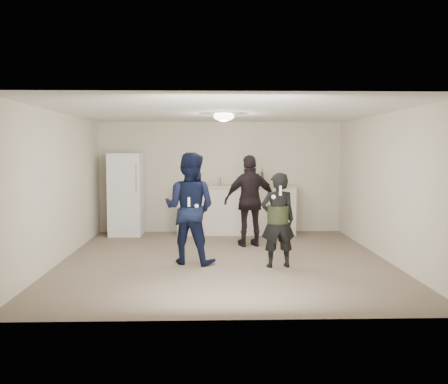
{
  "coord_description": "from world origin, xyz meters",
  "views": [
    {
      "loc": [
        -0.26,
        -8.36,
        1.88
      ],
      "look_at": [
        0.0,
        0.2,
        1.15
      ],
      "focal_mm": 40.0,
      "sensor_mm": 36.0,
      "label": 1
    }
  ],
  "objects_px": {
    "fridge": "(126,194)",
    "spectator": "(251,201)",
    "counter": "(236,211)",
    "shaker": "(220,181)",
    "man": "(190,208)",
    "woman": "(278,220)"
  },
  "relations": [
    {
      "from": "shaker",
      "to": "spectator",
      "type": "height_order",
      "value": "spectator"
    },
    {
      "from": "woman",
      "to": "man",
      "type": "bearing_deg",
      "value": -19.96
    },
    {
      "from": "spectator",
      "to": "shaker",
      "type": "bearing_deg",
      "value": -80.29
    },
    {
      "from": "counter",
      "to": "shaker",
      "type": "relative_size",
      "value": 15.29
    },
    {
      "from": "man",
      "to": "spectator",
      "type": "xyz_separation_m",
      "value": [
        1.12,
        1.44,
        -0.03
      ]
    },
    {
      "from": "shaker",
      "to": "spectator",
      "type": "xyz_separation_m",
      "value": [
        0.57,
        -1.52,
        -0.29
      ]
    },
    {
      "from": "counter",
      "to": "fridge",
      "type": "bearing_deg",
      "value": -178.35
    },
    {
      "from": "shaker",
      "to": "man",
      "type": "height_order",
      "value": "man"
    },
    {
      "from": "fridge",
      "to": "man",
      "type": "distance_m",
      "value": 3.17
    },
    {
      "from": "shaker",
      "to": "woman",
      "type": "bearing_deg",
      "value": -75.27
    },
    {
      "from": "fridge",
      "to": "spectator",
      "type": "xyz_separation_m",
      "value": [
        2.63,
        -1.35,
        -0.01
      ]
    },
    {
      "from": "counter",
      "to": "shaker",
      "type": "height_order",
      "value": "shaker"
    },
    {
      "from": "counter",
      "to": "man",
      "type": "distance_m",
      "value": 3.03
    },
    {
      "from": "spectator",
      "to": "fridge",
      "type": "bearing_deg",
      "value": -38.1
    },
    {
      "from": "fridge",
      "to": "woman",
      "type": "bearing_deg",
      "value": -46.81
    },
    {
      "from": "fridge",
      "to": "spectator",
      "type": "relative_size",
      "value": 1.01
    },
    {
      "from": "shaker",
      "to": "woman",
      "type": "xyz_separation_m",
      "value": [
        0.86,
        -3.28,
        -0.41
      ]
    },
    {
      "from": "woman",
      "to": "counter",
      "type": "bearing_deg",
      "value": -88.43
    },
    {
      "from": "spectator",
      "to": "man",
      "type": "bearing_deg",
      "value": 41.09
    },
    {
      "from": "man",
      "to": "fridge",
      "type": "bearing_deg",
      "value": -42.32
    },
    {
      "from": "shaker",
      "to": "man",
      "type": "bearing_deg",
      "value": -100.63
    },
    {
      "from": "fridge",
      "to": "man",
      "type": "xyz_separation_m",
      "value": [
        1.5,
        -2.79,
        0.02
      ]
    }
  ]
}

